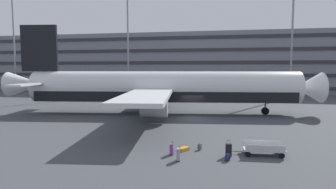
% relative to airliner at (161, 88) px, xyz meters
% --- Properties ---
extents(ground_plane, '(600.00, 600.00, 0.00)m').
position_rel_airliner_xyz_m(ground_plane, '(4.17, -2.31, -3.16)').
color(ground_plane, '#424449').
extents(terminal_structure, '(174.53, 21.74, 13.88)m').
position_rel_airliner_xyz_m(terminal_structure, '(4.17, 40.69, 3.78)').
color(terminal_structure, slate).
rests_on(terminal_structure, ground_plane).
extents(airliner, '(39.11, 31.65, 11.06)m').
position_rel_airliner_xyz_m(airliner, '(0.00, 0.00, 0.00)').
color(airliner, silver).
rests_on(airliner, ground_plane).
extents(light_mast_far_left, '(1.80, 0.50, 24.14)m').
position_rel_airliner_xyz_m(light_mast_far_left, '(-39.70, 23.71, 10.64)').
color(light_mast_far_left, gray).
rests_on(light_mast_far_left, ground_plane).
extents(light_mast_left, '(1.80, 0.50, 24.96)m').
position_rel_airliner_xyz_m(light_mast_left, '(-12.30, 23.71, 11.06)').
color(light_mast_left, gray).
rests_on(light_mast_left, ground_plane).
extents(light_mast_center_left, '(1.80, 0.50, 21.72)m').
position_rel_airliner_xyz_m(light_mast_center_left, '(20.28, 23.71, 9.39)').
color(light_mast_center_left, gray).
rests_on(light_mast_center_left, ground_plane).
extents(suitcase_scuffed, '(0.79, 0.88, 0.22)m').
position_rel_airliner_xyz_m(suitcase_scuffed, '(5.03, -15.35, -3.05)').
color(suitcase_scuffed, orange).
rests_on(suitcase_scuffed, ground_plane).
extents(suitcase_orange, '(0.40, 0.29, 1.05)m').
position_rel_airliner_xyz_m(suitcase_orange, '(8.06, -16.15, -2.71)').
color(suitcase_orange, black).
rests_on(suitcase_orange, ground_plane).
extents(suitcase_large, '(0.25, 0.41, 0.92)m').
position_rel_airliner_xyz_m(suitcase_large, '(5.02, -17.57, -2.74)').
color(suitcase_large, gray).
rests_on(suitcase_large, ground_plane).
extents(suitcase_laid_flat, '(0.24, 0.41, 0.86)m').
position_rel_airliner_xyz_m(suitcase_laid_flat, '(4.40, -16.40, -2.77)').
color(suitcase_laid_flat, '#72388C').
rests_on(suitcase_laid_flat, ground_plane).
extents(backpack_teal, '(0.39, 0.31, 0.53)m').
position_rel_airliner_xyz_m(backpack_teal, '(7.99, -17.01, -2.93)').
color(backpack_teal, navy).
rests_on(backpack_teal, ground_plane).
extents(backpack_silver, '(0.38, 0.34, 0.52)m').
position_rel_airliner_xyz_m(backpack_silver, '(6.09, -14.97, -2.93)').
color(backpack_silver, gray).
rests_on(backpack_silver, ground_plane).
extents(baggage_cart, '(3.33, 1.45, 0.82)m').
position_rel_airliner_xyz_m(baggage_cart, '(10.30, -15.35, -2.73)').
color(baggage_cart, '#B7B7BC').
rests_on(baggage_cart, ground_plane).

